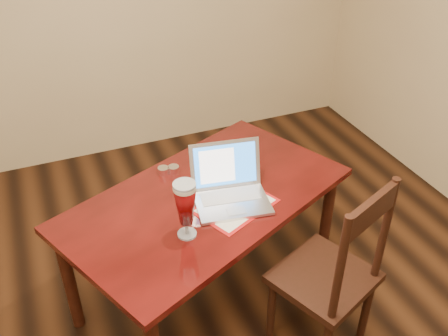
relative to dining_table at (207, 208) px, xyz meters
name	(u,v)px	position (x,y,z in m)	size (l,w,h in m)	color
room_shell	(185,48)	(-0.31, -0.73, 1.15)	(4.51, 5.01, 2.71)	tan
dining_table	(207,208)	(0.00, 0.00, 0.00)	(1.67, 1.34, 0.97)	#530C0B
dining_chair	(331,276)	(0.42, -0.55, -0.14)	(0.56, 0.55, 1.02)	black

